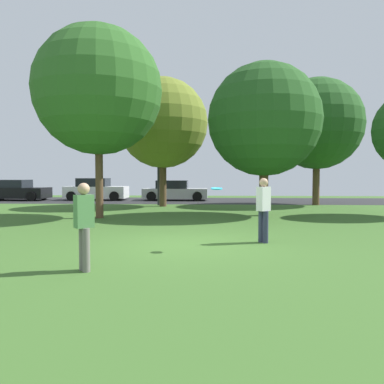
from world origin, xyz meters
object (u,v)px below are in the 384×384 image
Objects in this scene: person_thrower at (84,223)px; street_lamp_post at (158,166)px; parked_car_white at (96,190)px; frisbee_disc at (217,189)px; oak_tree_left at (98,91)px; maple_tree_near at (163,123)px; oak_tree_right at (264,120)px; oak_tree_center at (317,124)px; parked_car_silver at (175,191)px; parked_car_black at (15,191)px; person_catcher at (263,207)px.

street_lamp_post reaches higher than person_thrower.
parked_car_white is 0.93× the size of street_lamp_post.
oak_tree_left is at bearing 126.48° from frisbee_disc.
parked_car_white is at bearing 137.20° from maple_tree_near.
oak_tree_right is 11.13m from person_thrower.
parked_car_silver is at bearing 157.50° from oak_tree_center.
parked_car_silver is (5.48, 0.06, -0.06)m from parked_car_white.
oak_tree_right is at bearing 74.17° from frisbee_disc.
oak_tree_center is 4.49× the size of person_thrower.
parked_car_white reaches higher than parked_car_black.
street_lamp_post reaches higher than parked_car_silver.
parked_car_white is 0.96× the size of parked_car_silver.
person_thrower is at bearing -73.44° from parked_car_white.
oak_tree_center is (3.83, 5.84, 0.57)m from oak_tree_right.
oak_tree_left is at bearing -108.38° from maple_tree_near.
oak_tree_left is at bearing -72.10° from parked_car_white.
street_lamp_post is (-4.39, 11.79, 1.32)m from person_catcher.
parked_car_white is (-10.24, 9.34, -3.42)m from oak_tree_right.
parked_car_white is 6.59m from street_lamp_post.
oak_tree_right is 1.50× the size of parked_car_silver.
oak_tree_left is 1.77× the size of parked_car_silver.
person_thrower reaches higher than parked_car_white.
oak_tree_center is 1.63× the size of street_lamp_post.
street_lamp_post reaches higher than frisbee_disc.
parked_car_black reaches higher than parked_car_silver.
frisbee_disc is at bearing -105.83° from oak_tree_right.
parked_car_black is (-19.55, 3.04, -4.04)m from oak_tree_center.
maple_tree_near is 1.62× the size of parked_car_silver.
oak_tree_right is 0.89× the size of oak_tree_center.
oak_tree_left is 11.73m from parked_car_silver.
frisbee_disc is at bearing -76.18° from street_lamp_post.
oak_tree_left reaches higher than person_catcher.
street_lamp_post is (-5.30, 5.27, -1.86)m from oak_tree_right.
oak_tree_right is 1.51× the size of parked_car_black.
person_thrower is 19.01m from parked_car_silver.
street_lamp_post is at bearing 76.81° from oak_tree_left.
person_thrower is at bearing -140.14° from frisbee_disc.
person_thrower is (2.22, -8.38, -4.25)m from oak_tree_left.
person_thrower is at bearing 0.00° from person_catcher.
oak_tree_left is 1.18× the size of oak_tree_right.
oak_tree_center is 13.76m from person_catcher.
parked_car_silver is 4.47m from street_lamp_post.
oak_tree_center is 20.19m from parked_car_black.
street_lamp_post is at bearing 103.82° from frisbee_disc.
frisbee_disc is at bearing -53.52° from oak_tree_left.
frisbee_disc is 0.07× the size of parked_car_black.
maple_tree_near is at bearing 51.52° from person_thrower.
person_catcher is at bearing -76.40° from parked_car_silver.
parked_car_silver is at bearing 82.56° from street_lamp_post.
oak_tree_right is 14.28m from parked_car_white.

